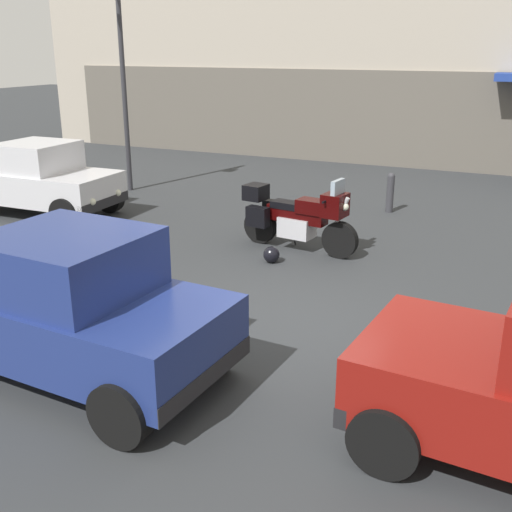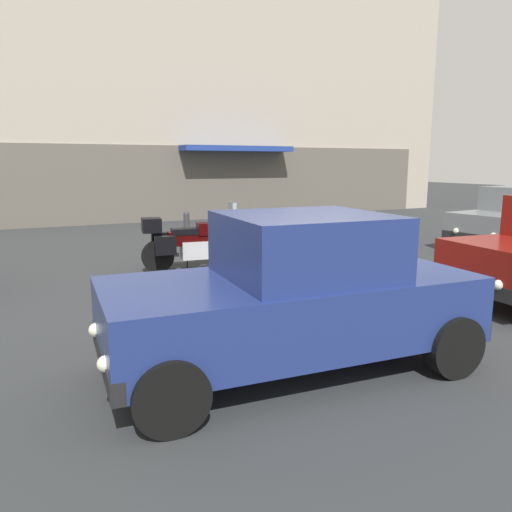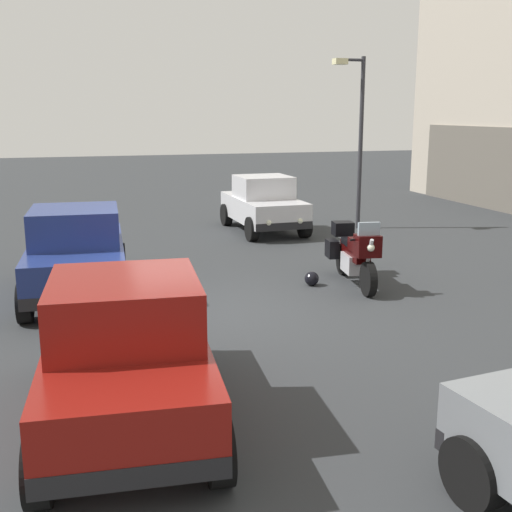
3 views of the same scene
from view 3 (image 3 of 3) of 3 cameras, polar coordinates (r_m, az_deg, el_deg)
The scene contains 7 objects.
ground_plane at distance 10.81m, azimuth -4.33°, elevation -5.08°, with size 80.00×80.00×0.00m, color #2D3033.
motorcycle at distance 12.54m, azimuth 8.84°, elevation 0.26°, with size 2.26×0.90×1.36m.
helmet at distance 12.43m, azimuth 5.00°, elevation -2.02°, with size 0.28×0.28×0.28m, color black.
car_hatchback_near at distance 12.01m, azimuth -15.73°, elevation 0.29°, with size 3.95×2.00×1.64m.
car_compact_side at distance 17.93m, azimuth 0.67°, elevation 4.66°, with size 3.51×1.77×1.56m.
car_wagon_end at distance 7.04m, azimuth -11.48°, elevation -8.29°, with size 3.97×2.07×1.64m.
streetlamp_curbside at distance 18.43m, azimuth 8.99°, elevation 11.42°, with size 0.28×0.94×4.79m.
Camera 3 is at (10.05, -2.19, 3.31)m, focal length 44.71 mm.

